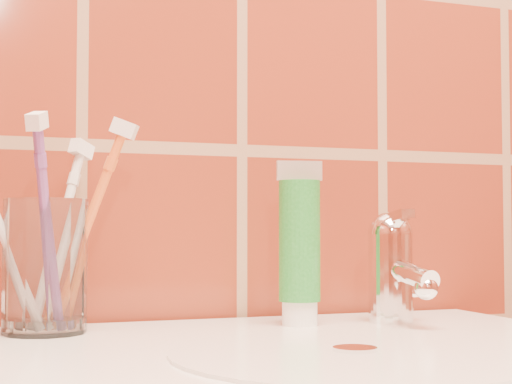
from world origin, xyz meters
name	(u,v)px	position (x,y,z in m)	size (l,w,h in m)	color
glass_tumbler	(45,266)	(-0.23, 1.12, 0.91)	(0.08, 0.08, 0.13)	white
toothpaste_tube	(300,248)	(0.03, 1.10, 0.93)	(0.05, 0.04, 0.17)	white
faucet	(392,263)	(0.14, 1.09, 0.91)	(0.05, 0.11, 0.12)	white
toothbrush_0	(47,228)	(-0.23, 1.09, 0.95)	(0.05, 0.07, 0.21)	#79428F
toothbrush_1	(86,227)	(-0.19, 1.12, 0.95)	(0.09, 0.05, 0.21)	orange
toothbrush_2	(60,235)	(-0.21, 1.15, 0.94)	(0.07, 0.06, 0.20)	silver
toothbrush_3	(1,230)	(-0.27, 1.12, 0.95)	(0.10, 0.04, 0.21)	white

